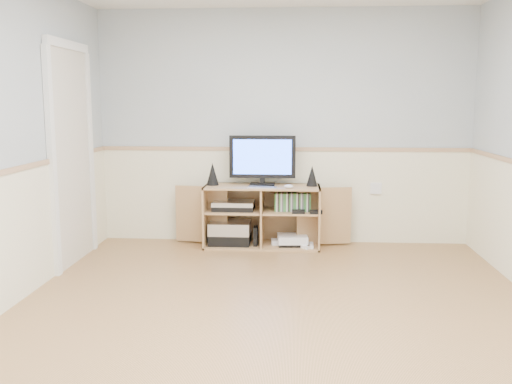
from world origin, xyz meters
TOP-DOWN VIEW (x-y plane):
  - room at (-0.06, 0.12)m, footprint 4.04×4.54m
  - media_cabinet at (-0.22, 2.05)m, footprint 1.90×0.46m
  - monitor at (-0.22, 2.04)m, footprint 0.70×0.18m
  - speaker_left at (-0.74, 2.01)m, footprint 0.13×0.13m
  - speaker_right at (0.31, 2.01)m, footprint 0.12×0.12m
  - keyboard at (-0.21, 1.85)m, footprint 0.31×0.16m
  - mouse at (0.06, 1.85)m, footprint 0.10×0.08m
  - av_components at (-0.54, 1.99)m, footprint 0.52×0.32m
  - game_consoles at (0.10, 1.98)m, footprint 0.45×0.30m
  - game_cases at (0.11, 1.97)m, footprint 0.38×0.14m
  - wall_outlet at (1.00, 2.23)m, footprint 0.12×0.03m

SIDE VIEW (x-z plane):
  - game_consoles at x=0.10m, z-range 0.02..0.13m
  - av_components at x=-0.54m, z-range -0.01..0.45m
  - media_cabinet at x=-0.22m, z-range 0.01..0.66m
  - game_cases at x=0.11m, z-range 0.39..0.58m
  - wall_outlet at x=1.00m, z-range 0.54..0.66m
  - keyboard at x=-0.21m, z-range 0.65..0.66m
  - mouse at x=0.06m, z-range 0.65..0.69m
  - speaker_right at x=0.31m, z-range 0.65..0.87m
  - speaker_left at x=-0.74m, z-range 0.65..0.89m
  - monitor at x=-0.22m, z-range 0.67..1.20m
  - room at x=-0.06m, z-range -0.05..2.49m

